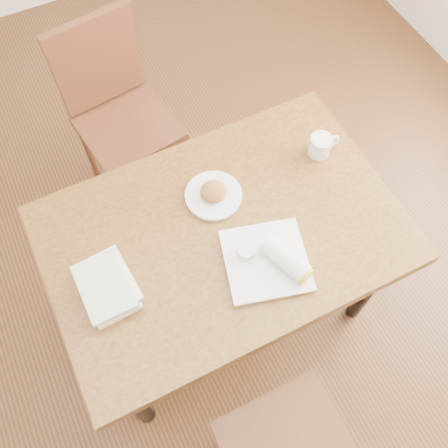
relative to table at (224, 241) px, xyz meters
name	(u,v)px	position (x,y,z in m)	size (l,w,h in m)	color
ground	(224,302)	(0.00, 0.00, -0.67)	(4.00, 5.00, 0.01)	#472814
room_walls	(224,28)	(0.00, 0.00, 0.96)	(4.02, 5.02, 2.80)	silver
table	(224,241)	(0.00, 0.00, 0.00)	(1.27, 0.85, 0.75)	brown
chair_far	(116,105)	(-0.11, 0.91, -0.12)	(0.48, 0.48, 0.95)	#4F2416
plate_scone	(214,194)	(0.03, 0.14, 0.10)	(0.21, 0.21, 0.07)	white
coffee_mug	(321,145)	(0.49, 0.14, 0.12)	(0.13, 0.08, 0.08)	white
plate_burrito	(272,260)	(0.09, -0.19, 0.11)	(0.34, 0.34, 0.09)	white
book_stack	(107,286)	(-0.44, -0.03, 0.11)	(0.18, 0.24, 0.06)	white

